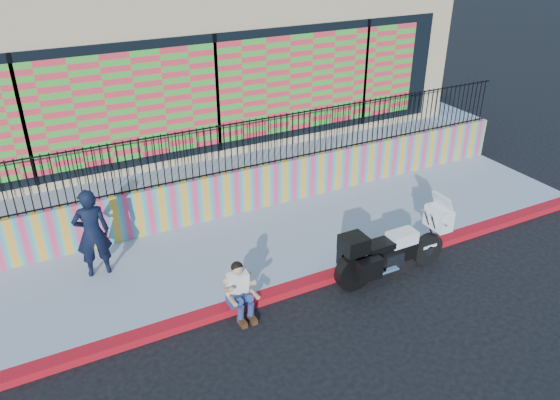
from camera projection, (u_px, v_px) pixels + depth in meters
ground at (301, 289)px, 10.82m from camera, size 90.00×90.00×0.00m
red_curb at (302, 285)px, 10.78m from camera, size 16.00×0.30×0.15m
sidewalk at (265, 246)px, 12.08m from camera, size 16.00×3.00×0.15m
mural_wall at (235, 192)px, 13.05m from camera, size 16.00×0.20×1.10m
metal_fence at (234, 147)px, 12.52m from camera, size 15.80×0.04×1.20m
elevated_platform at (171, 129)px, 17.10m from camera, size 16.00×10.00×1.25m
storefront_building at (165, 45)px, 15.72m from camera, size 14.00×8.06×4.00m
police_motorcycle at (391, 248)px, 10.90m from camera, size 2.56×0.85×1.59m
police_officer at (92, 233)px, 10.60m from camera, size 0.71×0.48×1.87m
seated_man at (241, 295)px, 9.89m from camera, size 0.54×0.71×1.06m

